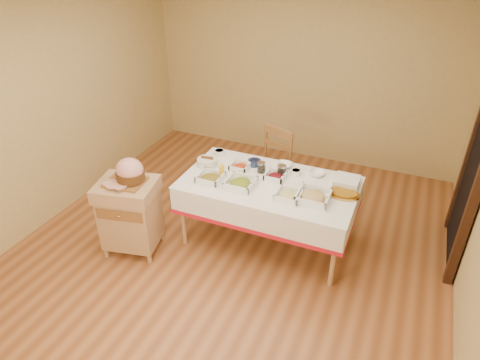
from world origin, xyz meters
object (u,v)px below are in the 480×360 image
Objects in this scene: ham_on_board at (129,173)px; plate_stack at (347,182)px; dining_chair at (269,169)px; preserve_jar_left at (261,168)px; preserve_jar_right at (282,171)px; butcher_cart at (130,212)px; dining_table at (269,195)px; bread_basket at (207,162)px; mustard_bottle at (222,171)px; brass_platter at (344,194)px.

plate_stack is at bearing 24.74° from ham_on_board.
dining_chair is 8.57× the size of preserve_jar_left.
butcher_cart is at bearing -146.94° from preserve_jar_right.
dining_table is 1.47m from butcher_cart.
ham_on_board reaches higher than bread_basket.
preserve_jar_left is (1.14, 0.87, 0.34)m from butcher_cart.
dining_chair is at bearing 53.37° from ham_on_board.
dining_chair is (1.05, 1.39, 0.04)m from butcher_cart.
mustard_bottle reaches higher than plate_stack.
ham_on_board is at bearing -142.51° from mustard_bottle.
bread_basket is 0.71× the size of brass_platter.
brass_platter is at bearing -6.98° from preserve_jar_left.
dining_table is 14.72× the size of preserve_jar_right.
ham_on_board reaches higher than dining_table.
mustard_bottle is (-0.35, -0.27, 0.03)m from preserve_jar_left.
dining_table is 7.98× the size of bread_basket.
brass_platter is (0.01, -0.19, -0.03)m from plate_stack.
preserve_jar_right is at bearing 33.06° from butcher_cart.
bread_basket reaches higher than plate_stack.
mustard_bottle is 0.55× the size of brass_platter.
preserve_jar_left is at bearing 173.02° from brass_platter.
preserve_jar_left reaches higher than butcher_cart.
dining_chair is at bearing 156.08° from plate_stack.
mustard_bottle is (-0.57, -0.28, 0.02)m from preserve_jar_right.
brass_platter is at bearing 19.95° from ham_on_board.
preserve_jar_right is at bearing 169.74° from brass_platter.
dining_table is at bearing -47.80° from preserve_jar_left.
ham_on_board is at bearing -142.41° from preserve_jar_left.
preserve_jar_right reaches higher than bread_basket.
preserve_jar_right is at bearing 32.90° from ham_on_board.
dining_table is 0.56m from mustard_bottle.
butcher_cart is 4.76× the size of mustard_bottle.
butcher_cart is 1.00m from bread_basket.
preserve_jar_left is at bearing 37.61° from butcher_cart.
preserve_jar_left is at bearing 37.59° from ham_on_board.
plate_stack is (0.99, -0.44, 0.29)m from dining_chair.
mustard_bottle is at bearing -168.85° from dining_table.
bread_basket is 1.53m from brass_platter.
dining_table is at bearing -161.71° from plate_stack.
butcher_cart is at bearing -141.88° from ham_on_board.
butcher_cart is 2.60× the size of brass_platter.
mustard_bottle is 0.32m from bread_basket.
preserve_jar_right is at bearing 67.85° from dining_table.
dining_table is 0.82m from plate_stack.
brass_platter is at bearing -32.25° from dining_chair.
dining_table is at bearing -71.08° from dining_chair.
ham_on_board is 3.45× the size of preserve_jar_left.
ham_on_board is (-1.01, -1.36, 0.43)m from dining_chair.
plate_stack is (1.52, 0.17, 0.00)m from bread_basket.
preserve_jar_right is 0.64m from mustard_bottle.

